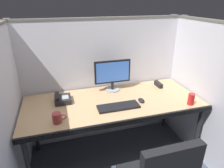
# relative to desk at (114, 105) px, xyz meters

# --- Properties ---
(cubicle_partition_rear) EXTENTS (2.21, 0.06, 1.57)m
(cubicle_partition_rear) POSITION_rel_desk_xyz_m (0.00, 0.46, 0.10)
(cubicle_partition_rear) COLOR silver
(cubicle_partition_rear) RESTS_ON ground
(cubicle_partition_left) EXTENTS (0.06, 1.41, 1.57)m
(cubicle_partition_left) POSITION_rel_desk_xyz_m (-0.99, -0.09, 0.10)
(cubicle_partition_left) COLOR silver
(cubicle_partition_left) RESTS_ON ground
(cubicle_partition_right) EXTENTS (0.06, 1.41, 1.57)m
(cubicle_partition_right) POSITION_rel_desk_xyz_m (0.99, -0.09, 0.10)
(cubicle_partition_right) COLOR silver
(cubicle_partition_right) RESTS_ON ground
(desk) EXTENTS (1.90, 0.80, 0.74)m
(desk) POSITION_rel_desk_xyz_m (0.00, 0.00, 0.00)
(desk) COLOR tan
(desk) RESTS_ON ground
(monitor_center) EXTENTS (0.43, 0.17, 0.37)m
(monitor_center) POSITION_rel_desk_xyz_m (0.07, 0.28, 0.27)
(monitor_center) COLOR gray
(monitor_center) RESTS_ON desk
(keyboard_main) EXTENTS (0.43, 0.15, 0.02)m
(keyboard_main) POSITION_rel_desk_xyz_m (0.01, -0.14, 0.06)
(keyboard_main) COLOR black
(keyboard_main) RESTS_ON desk
(computer_mouse) EXTENTS (0.06, 0.10, 0.04)m
(computer_mouse) POSITION_rel_desk_xyz_m (0.28, -0.09, 0.07)
(computer_mouse) COLOR black
(computer_mouse) RESTS_ON desk
(soda_can) EXTENTS (0.07, 0.07, 0.12)m
(soda_can) POSITION_rel_desk_xyz_m (0.76, -0.29, 0.11)
(soda_can) COLOR red
(soda_can) RESTS_ON desk
(coffee_mug) EXTENTS (0.13, 0.08, 0.09)m
(coffee_mug) POSITION_rel_desk_xyz_m (-0.60, -0.23, 0.10)
(coffee_mug) COLOR #993333
(coffee_mug) RESTS_ON desk
(desk_phone) EXTENTS (0.17, 0.19, 0.09)m
(desk_phone) POSITION_rel_desk_xyz_m (-0.53, 0.15, 0.08)
(desk_phone) COLOR black
(desk_phone) RESTS_ON desk
(red_stapler) EXTENTS (0.04, 0.15, 0.06)m
(red_stapler) POSITION_rel_desk_xyz_m (0.66, 0.22, 0.08)
(red_stapler) COLOR black
(red_stapler) RESTS_ON desk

